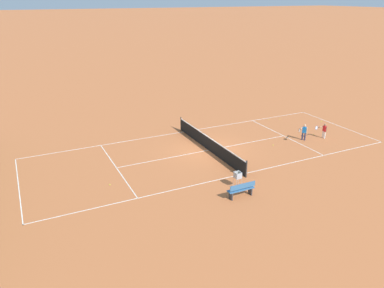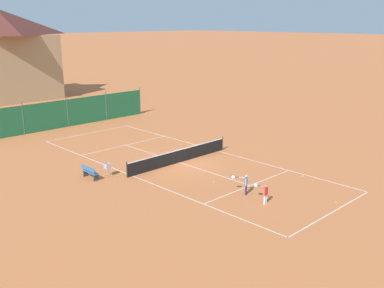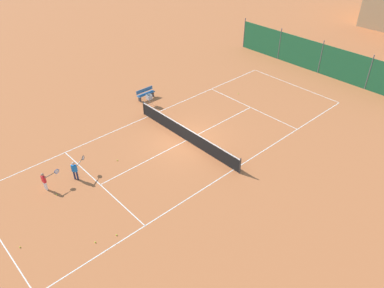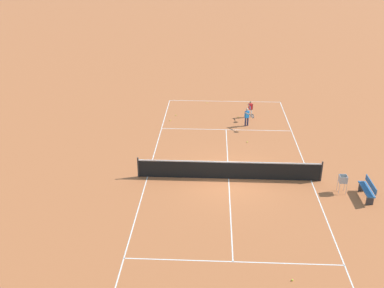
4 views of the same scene
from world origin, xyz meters
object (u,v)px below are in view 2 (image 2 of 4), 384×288
(tennis_net, at_px, (179,156))
(tennis_ball_far_corner, at_px, (313,181))
(tennis_ball_service_box, at_px, (271,198))
(player_near_service, at_px, (265,192))
(player_far_baseline, at_px, (245,183))
(tennis_ball_by_net_left, at_px, (98,147))
(ball_hopper, at_px, (107,167))
(tennis_ball_mid_court, at_px, (336,202))
(tennis_ball_by_net_right, at_px, (214,182))
(tennis_ball_alley_right, at_px, (303,176))
(courtside_bench, at_px, (90,172))

(tennis_net, height_order, tennis_ball_far_corner, tennis_net)
(tennis_ball_service_box, bearing_deg, player_near_service, -170.75)
(player_far_baseline, height_order, tennis_ball_service_box, player_far_baseline)
(player_near_service, distance_m, tennis_ball_far_corner, 5.06)
(player_far_baseline, xyz_separation_m, tennis_ball_by_net_left, (-0.71, 14.40, -0.67))
(ball_hopper, bearing_deg, tennis_ball_service_box, -65.14)
(tennis_ball_mid_court, bearing_deg, tennis_ball_by_net_right, 109.94)
(tennis_net, bearing_deg, player_far_baseline, -100.73)
(tennis_ball_alley_right, xyz_separation_m, tennis_ball_mid_court, (-2.38, -3.64, 0.00))
(tennis_ball_by_net_left, bearing_deg, player_far_baseline, -87.19)
(tennis_ball_service_box, xyz_separation_m, tennis_ball_by_net_right, (-0.37, 4.07, 0.00))
(player_near_service, relative_size, ball_hopper, 1.26)
(tennis_ball_alley_right, distance_m, ball_hopper, 12.60)
(player_near_service, xyz_separation_m, ball_hopper, (-3.66, 9.76, -0.00))
(tennis_net, xyz_separation_m, tennis_ball_by_net_right, (-1.21, -4.49, -0.47))
(tennis_ball_by_net_right, bearing_deg, tennis_ball_mid_court, -70.06)
(tennis_ball_far_corner, bearing_deg, courtside_bench, 133.55)
(tennis_ball_service_box, relative_size, ball_hopper, 0.07)
(tennis_ball_far_corner, xyz_separation_m, tennis_ball_mid_court, (-2.08, -2.67, 0.00))
(tennis_ball_by_net_left, bearing_deg, tennis_ball_by_net_right, -85.94)
(tennis_ball_far_corner, xyz_separation_m, tennis_ball_by_net_left, (-5.42, 16.05, 0.00))
(tennis_ball_by_net_right, bearing_deg, ball_hopper, 126.36)
(tennis_ball_mid_court, distance_m, ball_hopper, 14.11)
(tennis_net, xyz_separation_m, tennis_ball_alley_right, (3.68, -7.75, -0.47))
(tennis_ball_far_corner, height_order, courtside_bench, courtside_bench)
(tennis_ball_by_net_left, distance_m, ball_hopper, 7.08)
(tennis_ball_far_corner, relative_size, tennis_ball_mid_court, 1.00)
(player_far_baseline, distance_m, tennis_ball_alley_right, 5.11)
(tennis_ball_far_corner, relative_size, courtside_bench, 0.04)
(tennis_ball_service_box, height_order, tennis_ball_by_net_right, same)
(tennis_net, bearing_deg, tennis_ball_far_corner, -68.83)
(tennis_ball_far_corner, bearing_deg, tennis_ball_mid_court, -127.88)
(tennis_ball_alley_right, height_order, tennis_ball_service_box, same)
(tennis_ball_alley_right, xyz_separation_m, tennis_ball_far_corner, (-0.30, -0.96, 0.00))
(player_far_baseline, distance_m, tennis_ball_by_net_left, 14.43)
(player_near_service, distance_m, player_far_baseline, 1.65)
(player_far_baseline, bearing_deg, tennis_net, 79.27)
(player_far_baseline, height_order, tennis_ball_mid_court, player_far_baseline)
(tennis_ball_alley_right, relative_size, courtside_bench, 0.04)
(tennis_ball_mid_court, bearing_deg, tennis_ball_service_box, 127.04)
(player_near_service, relative_size, tennis_ball_service_box, 16.97)
(tennis_net, distance_m, courtside_bench, 6.52)
(tennis_ball_mid_court, distance_m, tennis_ball_by_net_left, 19.02)
(tennis_ball_alley_right, bearing_deg, player_near_service, -169.99)
(tennis_ball_alley_right, xyz_separation_m, ball_hopper, (-8.98, 8.82, 0.62))
(ball_hopper, distance_m, courtside_bench, 1.15)
(courtside_bench, bearing_deg, tennis_net, -13.37)
(tennis_net, distance_m, ball_hopper, 5.41)
(tennis_ball_alley_right, bearing_deg, tennis_ball_mid_court, -123.24)
(tennis_ball_far_corner, height_order, tennis_ball_by_net_right, same)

